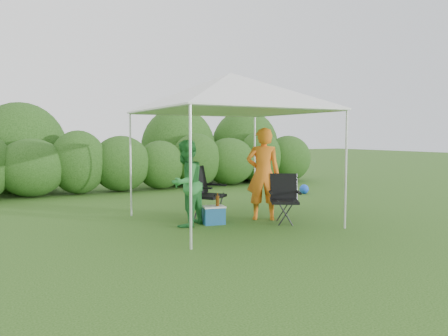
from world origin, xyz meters
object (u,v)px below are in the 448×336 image
man (263,174)px  cooler (214,215)px  canopy (231,92)px  chair_right (284,195)px  woman (186,183)px  chair_left (204,189)px

man → cooler: (-1.06, 0.06, -0.73)m
canopy → cooler: bearing=-173.5°
chair_right → woman: 1.89m
man → woman: size_ratio=1.15×
chair_right → chair_left: bearing=169.2°
cooler → canopy: bearing=17.7°
canopy → woman: canopy is taller
chair_left → woman: woman is taller
chair_left → woman: size_ratio=0.66×
canopy → chair_right: (0.87, -0.54, -1.94)m
woman → cooler: size_ratio=3.45×
chair_left → woman: bearing=-175.3°
canopy → chair_left: bearing=121.6°
cooler → man: bearing=7.8°
canopy → man: 1.70m
canopy → cooler: 2.32m
chair_right → canopy: bearing=179.0°
canopy → cooler: canopy is taller
chair_right → man: man is taller
chair_right → cooler: (-1.26, 0.49, -0.35)m
canopy → chair_right: bearing=-31.5°
canopy → man: (0.67, -0.11, -1.56)m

